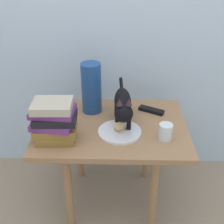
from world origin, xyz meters
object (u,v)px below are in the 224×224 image
(candle_jar, at_px, (165,133))
(side_table, at_px, (112,136))
(plate, at_px, (120,132))
(bread_roll, at_px, (119,125))
(book_stack, at_px, (54,121))
(green_vase, at_px, (91,88))
(cat, at_px, (123,104))
(tv_remote, at_px, (151,110))

(candle_jar, bearing_deg, side_table, 154.78)
(plate, distance_m, bread_roll, 0.04)
(candle_jar, bearing_deg, book_stack, -178.79)
(candle_jar, bearing_deg, green_vase, 144.32)
(side_table, height_order, bread_roll, bread_roll)
(cat, height_order, candle_jar, cat)
(bread_roll, height_order, cat, cat)
(book_stack, bearing_deg, tv_remote, 29.61)
(side_table, relative_size, bread_roll, 10.26)
(cat, relative_size, green_vase, 1.62)
(green_vase, xyz_separation_m, tv_remote, (0.35, -0.01, -0.14))
(side_table, height_order, plate, plate)
(plate, relative_size, candle_jar, 2.69)
(cat, bearing_deg, green_vase, 137.56)
(side_table, relative_size, green_vase, 2.77)
(cat, bearing_deg, tv_remote, 42.85)
(plate, relative_size, cat, 0.48)
(book_stack, xyz_separation_m, green_vase, (0.16, 0.30, 0.04))
(bread_roll, distance_m, tv_remote, 0.29)
(bread_roll, bearing_deg, green_vase, 125.93)
(cat, distance_m, tv_remote, 0.26)
(side_table, distance_m, bread_roll, 0.14)
(tv_remote, bearing_deg, cat, -109.15)
(book_stack, bearing_deg, bread_roll, 13.03)
(plate, xyz_separation_m, candle_jar, (0.23, -0.05, 0.03))
(cat, height_order, green_vase, green_vase)
(bread_roll, xyz_separation_m, green_vase, (-0.16, 0.22, 0.11))
(plate, height_order, bread_roll, bread_roll)
(side_table, distance_m, candle_jar, 0.32)
(candle_jar, relative_size, tv_remote, 0.57)
(cat, xyz_separation_m, tv_remote, (0.17, 0.16, -0.12))
(candle_jar, bearing_deg, tv_remote, 99.18)
(cat, distance_m, candle_jar, 0.26)
(plate, bearing_deg, green_vase, 124.86)
(cat, height_order, tv_remote, cat)
(plate, height_order, cat, cat)
(green_vase, height_order, tv_remote, green_vase)
(book_stack, relative_size, candle_jar, 2.68)
(plate, xyz_separation_m, bread_roll, (-0.00, 0.01, 0.03))
(plate, height_order, book_stack, book_stack)
(book_stack, height_order, tv_remote, book_stack)
(side_table, distance_m, tv_remote, 0.29)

